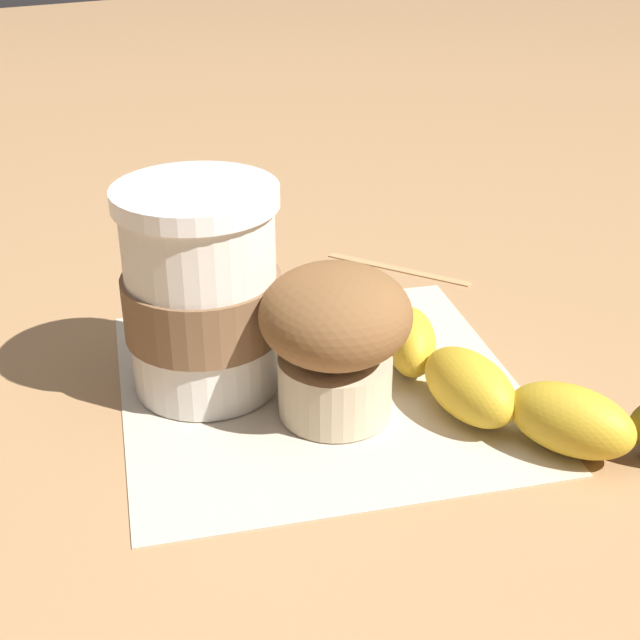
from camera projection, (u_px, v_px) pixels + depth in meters
ground_plane at (320, 387)px, 0.50m from camera, size 3.00×3.00×0.00m
paper_napkin at (320, 386)px, 0.50m from camera, size 0.27×0.27×0.00m
coffee_cup at (202, 293)px, 0.48m from camera, size 0.09×0.09×0.12m
muffin at (335, 335)px, 0.46m from camera, size 0.08×0.08×0.08m
banana at (526, 394)px, 0.46m from camera, size 0.12×0.20×0.04m
wooden_stirrer at (398, 269)px, 0.64m from camera, size 0.06×0.10×0.00m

